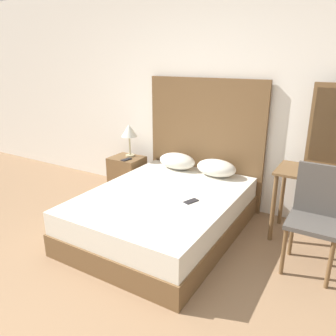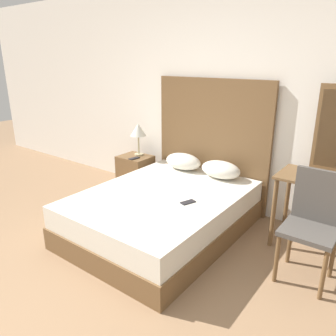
# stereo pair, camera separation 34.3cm
# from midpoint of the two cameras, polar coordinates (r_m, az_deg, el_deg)

# --- Properties ---
(wall_back) EXTENTS (10.00, 0.06, 2.70)m
(wall_back) POSITION_cam_midpoint_polar(r_m,az_deg,el_deg) (4.06, 6.47, 12.03)
(wall_back) COLOR white
(wall_back) RESTS_ON ground_plane
(bed) EXTENTS (1.46, 1.94, 0.46)m
(bed) POSITION_cam_midpoint_polar(r_m,az_deg,el_deg) (3.54, -3.61, -7.92)
(bed) COLOR brown
(bed) RESTS_ON ground_plane
(headboard) EXTENTS (1.53, 0.05, 1.59)m
(headboard) POSITION_cam_midpoint_polar(r_m,az_deg,el_deg) (4.15, 4.01, 4.42)
(headboard) COLOR brown
(headboard) RESTS_ON ground_plane
(pillow_left) EXTENTS (0.48, 0.30, 0.20)m
(pillow_left) POSITION_cam_midpoint_polar(r_m,az_deg,el_deg) (4.15, -0.76, 1.18)
(pillow_left) COLOR silver
(pillow_left) RESTS_ON bed
(pillow_right) EXTENTS (0.48, 0.30, 0.20)m
(pillow_right) POSITION_cam_midpoint_polar(r_m,az_deg,el_deg) (3.91, 5.93, -0.04)
(pillow_right) COLOR silver
(pillow_right) RESTS_ON bed
(phone_on_bed) EXTENTS (0.12, 0.16, 0.01)m
(phone_on_bed) POSITION_cam_midpoint_polar(r_m,az_deg,el_deg) (3.24, 1.02, -5.87)
(phone_on_bed) COLOR #232328
(phone_on_bed) RESTS_ON bed
(nightstand) EXTENTS (0.43, 0.37, 0.52)m
(nightstand) POSITION_cam_midpoint_polar(r_m,az_deg,el_deg) (4.60, -9.24, -1.28)
(nightstand) COLOR brown
(nightstand) RESTS_ON ground_plane
(table_lamp) EXTENTS (0.22, 0.22, 0.44)m
(table_lamp) POSITION_cam_midpoint_polar(r_m,az_deg,el_deg) (4.49, -8.96, 6.24)
(table_lamp) COLOR tan
(table_lamp) RESTS_ON nightstand
(phone_on_nightstand) EXTENTS (0.09, 0.16, 0.01)m
(phone_on_nightstand) POSITION_cam_midpoint_polar(r_m,az_deg,el_deg) (4.41, -9.48, 1.45)
(phone_on_nightstand) COLOR black
(phone_on_nightstand) RESTS_ON nightstand
(vanity_desk) EXTENTS (0.88, 0.50, 0.75)m
(vanity_desk) POSITION_cam_midpoint_polar(r_m,az_deg,el_deg) (3.49, 22.80, -3.05)
(vanity_desk) COLOR brown
(vanity_desk) RESTS_ON ground_plane
(vanity_mirror) EXTENTS (0.46, 0.03, 0.84)m
(vanity_mirror) POSITION_cam_midpoint_polar(r_m,az_deg,el_deg) (3.55, 24.50, 6.54)
(vanity_mirror) COLOR brown
(vanity_mirror) RESTS_ON vanity_desk
(chair) EXTENTS (0.42, 0.41, 0.94)m
(chair) POSITION_cam_midpoint_polar(r_m,az_deg,el_deg) (3.07, 21.48, -7.18)
(chair) COLOR #4C4742
(chair) RESTS_ON ground_plane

